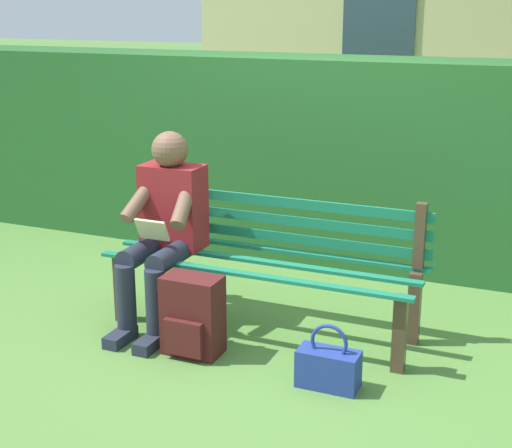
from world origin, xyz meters
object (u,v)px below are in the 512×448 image
object	(u,v)px
person_seated	(164,225)
backpack	(192,316)
handbag	(328,367)
park_bench	(268,257)

from	to	relation	value
person_seated	backpack	bearing A→B (deg)	137.43
backpack	handbag	distance (m)	0.84
park_bench	handbag	distance (m)	0.89
park_bench	backpack	xyz separation A→B (m)	(0.25, 0.52, -0.22)
person_seated	park_bench	bearing A→B (deg)	-162.53
park_bench	person_seated	world-z (taller)	person_seated
park_bench	handbag	size ratio (longest dim) A/B	5.42
person_seated	backpack	size ratio (longest dim) A/B	2.58
park_bench	person_seated	size ratio (longest dim) A/B	1.61
handbag	person_seated	bearing A→B (deg)	-18.77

